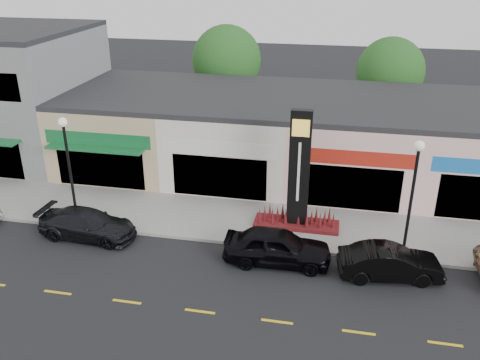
{
  "coord_description": "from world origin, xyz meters",
  "views": [
    {
      "loc": [
        4.64,
        -18.15,
        12.67
      ],
      "look_at": [
        0.17,
        4.0,
        2.5
      ],
      "focal_mm": 38.0,
      "sensor_mm": 36.0,
      "label": 1
    }
  ],
  "objects_px": {
    "car_dark_sedan": "(88,224)",
    "car_black_sedan": "(277,247)",
    "pylon_sign": "(298,187)",
    "lamp_east_near": "(413,188)",
    "car_black_conv": "(390,263)",
    "lamp_west_near": "(68,160)"
  },
  "relations": [
    {
      "from": "lamp_west_near",
      "to": "lamp_east_near",
      "type": "distance_m",
      "value": 16.0
    },
    {
      "from": "lamp_east_near",
      "to": "car_dark_sedan",
      "type": "bearing_deg",
      "value": -175.68
    },
    {
      "from": "lamp_east_near",
      "to": "car_black_sedan",
      "type": "height_order",
      "value": "lamp_east_near"
    },
    {
      "from": "lamp_west_near",
      "to": "car_black_sedan",
      "type": "relative_size",
      "value": 1.16
    },
    {
      "from": "car_dark_sedan",
      "to": "car_black_sedan",
      "type": "xyz_separation_m",
      "value": [
        9.26,
        -0.39,
        0.12
      ]
    },
    {
      "from": "pylon_sign",
      "to": "car_black_sedan",
      "type": "distance_m",
      "value": 3.57
    },
    {
      "from": "lamp_east_near",
      "to": "car_black_conv",
      "type": "relative_size",
      "value": 1.27
    },
    {
      "from": "lamp_east_near",
      "to": "car_black_sedan",
      "type": "distance_m",
      "value": 6.34
    },
    {
      "from": "lamp_west_near",
      "to": "car_black_conv",
      "type": "relative_size",
      "value": 1.27
    },
    {
      "from": "lamp_east_near",
      "to": "pylon_sign",
      "type": "relative_size",
      "value": 0.91
    },
    {
      "from": "car_dark_sedan",
      "to": "pylon_sign",
      "type": "bearing_deg",
      "value": -71.05
    },
    {
      "from": "car_black_sedan",
      "to": "car_black_conv",
      "type": "height_order",
      "value": "car_black_sedan"
    },
    {
      "from": "car_dark_sedan",
      "to": "car_black_conv",
      "type": "height_order",
      "value": "car_black_conv"
    },
    {
      "from": "lamp_west_near",
      "to": "car_black_sedan",
      "type": "height_order",
      "value": "lamp_west_near"
    },
    {
      "from": "lamp_west_near",
      "to": "car_black_conv",
      "type": "height_order",
      "value": "lamp_west_near"
    },
    {
      "from": "car_black_conv",
      "to": "lamp_east_near",
      "type": "bearing_deg",
      "value": -31.28
    },
    {
      "from": "car_dark_sedan",
      "to": "car_black_sedan",
      "type": "relative_size",
      "value": 1.0
    },
    {
      "from": "lamp_west_near",
      "to": "car_black_conv",
      "type": "bearing_deg",
      "value": -6.34
    },
    {
      "from": "lamp_west_near",
      "to": "car_dark_sedan",
      "type": "height_order",
      "value": "lamp_west_near"
    },
    {
      "from": "pylon_sign",
      "to": "car_black_sedan",
      "type": "bearing_deg",
      "value": -99.67
    },
    {
      "from": "lamp_west_near",
      "to": "car_dark_sedan",
      "type": "relative_size",
      "value": 1.15
    },
    {
      "from": "lamp_west_near",
      "to": "lamp_east_near",
      "type": "xyz_separation_m",
      "value": [
        16.0,
        0.0,
        0.0
      ]
    }
  ]
}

